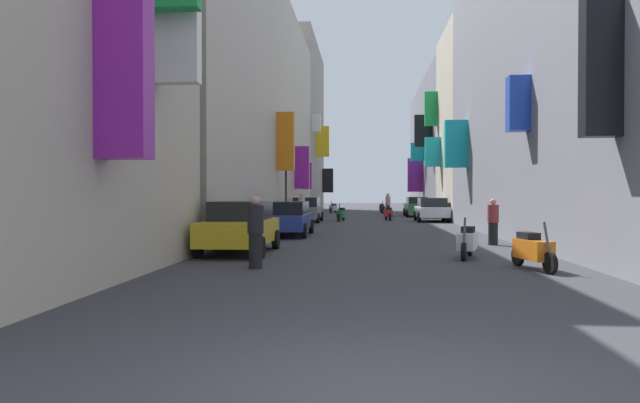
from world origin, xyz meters
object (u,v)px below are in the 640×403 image
object	(u,v)px
scooter_red	(388,213)
pedestrian_near_right	(302,209)
pedestrian_crossing	(493,222)
pedestrian_near_left	(388,205)
parked_car_grey	(306,209)
traffic_light_near_corner	(286,175)
scooter_orange	(533,250)
scooter_white	(467,241)
pedestrian_mid_street	(256,232)
scooter_green	(341,214)
parked_car_blue	(287,218)
parked_car_yellow	(240,226)
parked_car_green	(417,206)
scooter_silver	(333,208)
scooter_black	(382,208)
parked_car_white	(432,209)

from	to	relation	value
scooter_red	pedestrian_near_right	xyz separation A→B (m)	(-5.03, -6.58, 0.44)
pedestrian_crossing	pedestrian_near_left	size ratio (longest dim) A/B	0.89
scooter_red	parked_car_grey	bearing A→B (deg)	-152.99
pedestrian_near_left	pedestrian_near_right	xyz separation A→B (m)	(-5.26, -12.21, 0.01)
traffic_light_near_corner	pedestrian_crossing	bearing A→B (deg)	-51.95
pedestrian_crossing	pedestrian_near_right	bearing A→B (deg)	125.30
scooter_orange	pedestrian_crossing	bearing A→B (deg)	85.29
scooter_white	pedestrian_mid_street	bearing A→B (deg)	-155.00
scooter_green	scooter_white	world-z (taller)	same
scooter_red	scooter_white	xyz separation A→B (m)	(1.22, -21.68, -0.00)
parked_car_blue	parked_car_yellow	bearing A→B (deg)	-93.46
parked_car_green	scooter_silver	world-z (taller)	parked_car_green
parked_car_grey	parked_car_yellow	bearing A→B (deg)	-90.25
parked_car_yellow	scooter_silver	bearing A→B (deg)	88.57
scooter_red	scooter_orange	distance (m)	23.98
parked_car_blue	scooter_silver	world-z (taller)	parked_car_blue
scooter_black	scooter_green	bearing A→B (deg)	-102.31
pedestrian_near_left	traffic_light_near_corner	bearing A→B (deg)	-116.87
pedestrian_near_left	traffic_light_near_corner	size ratio (longest dim) A/B	0.43
scooter_green	pedestrian_near_left	xyz separation A→B (m)	(3.29, 6.96, 0.43)
pedestrian_near_right	parked_car_white	bearing A→B (deg)	33.92
scooter_black	pedestrian_mid_street	world-z (taller)	pedestrian_mid_street
scooter_red	scooter_silver	bearing A→B (deg)	108.20
scooter_black	pedestrian_near_left	bearing A→B (deg)	-88.19
scooter_green	traffic_light_near_corner	distance (m)	6.36
scooter_red	scooter_orange	bearing A→B (deg)	-84.48
pedestrian_mid_street	traffic_light_near_corner	world-z (taller)	traffic_light_near_corner
scooter_silver	traffic_light_near_corner	size ratio (longest dim) A/B	0.46
scooter_green	pedestrian_mid_street	size ratio (longest dim) A/B	1.05
parked_car_blue	scooter_white	bearing A→B (deg)	-52.15
pedestrian_crossing	scooter_silver	bearing A→B (deg)	103.09
pedestrian_mid_street	scooter_orange	bearing A→B (deg)	2.63
scooter_black	scooter_green	world-z (taller)	same
parked_car_white	scooter_orange	distance (m)	22.50
parked_car_green	parked_car_blue	distance (m)	21.35
scooter_silver	scooter_black	world-z (taller)	same
scooter_orange	parked_car_grey	bearing A→B (deg)	109.39
parked_car_green	parked_car_grey	distance (m)	11.65
scooter_red	scooter_white	bearing A→B (deg)	-86.79
scooter_red	scooter_black	xyz separation A→B (m)	(0.01, 12.73, -0.00)
scooter_silver	scooter_orange	bearing A→B (deg)	-79.80
parked_car_green	parked_car_white	size ratio (longest dim) A/B	1.12
traffic_light_near_corner	parked_car_grey	bearing A→B (deg)	79.08
scooter_orange	parked_car_yellow	bearing A→B (deg)	157.91
pedestrian_crossing	pedestrian_mid_street	world-z (taller)	pedestrian_mid_street
parked_car_green	parked_car_yellow	size ratio (longest dim) A/B	1.12
scooter_orange	traffic_light_near_corner	size ratio (longest dim) A/B	0.46
parked_car_green	scooter_red	size ratio (longest dim) A/B	2.43
parked_car_green	pedestrian_near_left	size ratio (longest dim) A/B	2.50
scooter_black	pedestrian_crossing	bearing A→B (deg)	-84.72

